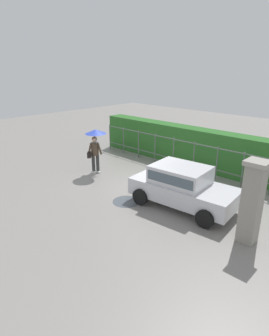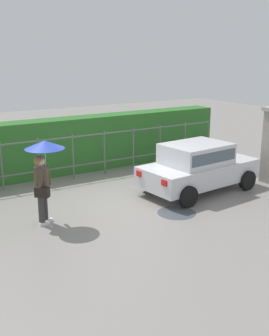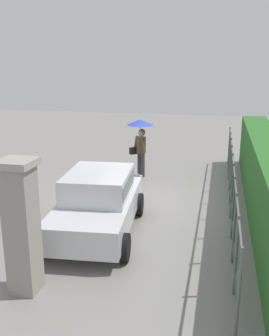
{
  "view_description": "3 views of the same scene",
  "coord_description": "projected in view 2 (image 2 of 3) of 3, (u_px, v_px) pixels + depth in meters",
  "views": [
    {
      "loc": [
        7.55,
        -8.27,
        4.74
      ],
      "look_at": [
        0.01,
        -0.43,
        0.83
      ],
      "focal_mm": 30.5,
      "sensor_mm": 36.0,
      "label": 1
    },
    {
      "loc": [
        -5.65,
        -9.86,
        4.1
      ],
      "look_at": [
        0.3,
        -0.22,
        0.96
      ],
      "focal_mm": 45.07,
      "sensor_mm": 36.0,
      "label": 2
    },
    {
      "loc": [
        10.44,
        2.24,
        3.94
      ],
      "look_at": [
        -0.3,
        -0.21,
        0.9
      ],
      "focal_mm": 40.61,
      "sensor_mm": 36.0,
      "label": 3
    }
  ],
  "objects": [
    {
      "name": "ground_plane",
      "position": [
        121.0,
        200.0,
        12.04
      ],
      "size": [
        40.0,
        40.0,
        0.0
      ],
      "primitive_type": "plane",
      "color": "gray"
    },
    {
      "name": "fence_section",
      "position": [
        89.0,
        153.0,
        14.12
      ],
      "size": [
        10.51,
        0.05,
        1.5
      ],
      "color": "#59605B",
      "rests_on": "ground"
    },
    {
      "name": "hedge_row",
      "position": [
        78.0,
        144.0,
        14.83
      ],
      "size": [
        11.46,
        0.9,
        1.9
      ],
      "primitive_type": "cube",
      "color": "#2D6B28",
      "rests_on": "ground"
    },
    {
      "name": "puddle_near",
      "position": [
        177.0,
        213.0,
        11.09
      ],
      "size": [
        1.02,
        1.02,
        0.0
      ],
      "primitive_type": "cylinder",
      "color": "#4C545B",
      "rests_on": "ground"
    },
    {
      "name": "car",
      "position": [
        198.0,
        165.0,
        12.64
      ],
      "size": [
        3.86,
        2.13,
        1.48
      ],
      "rotation": [
        0.0,
        0.0,
        0.09
      ],
      "color": "silver",
      "rests_on": "ground"
    },
    {
      "name": "pedestrian",
      "position": [
        43.0,
        164.0,
        10.03
      ],
      "size": [
        0.94,
        0.94,
        2.07
      ],
      "rotation": [
        0.0,
        0.0,
        -0.75
      ],
      "color": "#333333",
      "rests_on": "ground"
    }
  ]
}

